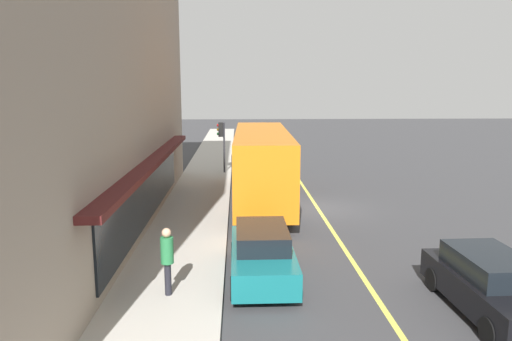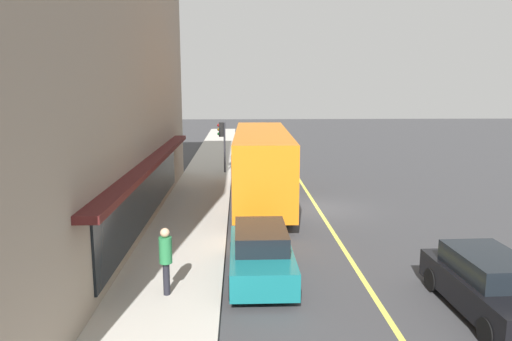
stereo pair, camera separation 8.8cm
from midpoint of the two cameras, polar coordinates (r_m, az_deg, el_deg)
The scene contains 9 objects.
ground at distance 22.40m, azimuth 7.52°, elevation -4.51°, with size 120.00×120.00×0.00m, color #38383A.
sidewalk at distance 22.17m, azimuth -7.18°, elevation -4.46°, with size 80.00×3.09×0.15m, color #B2ADA3.
lane_centre_stripe at distance 22.40m, azimuth 7.52°, elevation -4.50°, with size 36.00×0.16×0.01m, color #D8D14C.
storefront_building at distance 20.02m, azimuth -26.85°, elevation 14.38°, with size 23.82×9.75×14.98m.
bus at distance 22.89m, azimuth 0.81°, elevation 0.97°, with size 11.18×2.80×3.50m.
traffic_light at distance 30.28m, azimuth -4.02°, elevation 4.24°, with size 0.30×0.52×3.20m.
car_teal at distance 14.23m, azimuth 0.77°, elevation -9.98°, with size 4.31×1.88×1.52m.
car_black at distance 13.48m, azimuth 26.46°, elevation -12.27°, with size 4.35×1.96×1.52m.
pedestrian_waiting at distance 12.86m, azimuth -10.62°, elevation -9.91°, with size 0.34×0.34×1.84m.
Camera 2 is at (-21.37, 3.63, 5.64)m, focal length 33.25 mm.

